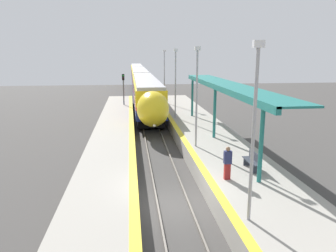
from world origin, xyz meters
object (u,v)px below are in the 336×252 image
Objects in this scene: platform_bench at (253,160)px; person_waiting at (228,163)px; lamppost_mid at (197,91)px; train at (140,79)px; lamppost_farthest at (164,73)px; lamppost_far at (175,79)px; lamppost_near at (254,124)px; railway_signal at (124,90)px.

person_waiting is (-1.69, -1.16, 0.34)m from platform_bench.
train is at bearing 93.21° from lamppost_mid.
lamppost_farthest is at bearing 90.81° from person_waiting.
person_waiting is at bearing -145.53° from platform_bench.
lamppost_far and lamppost_farthest have the same top height.
platform_bench is 0.26× the size of lamppost_near.
lamppost_mid is at bearing -86.79° from train.
railway_signal is 0.73× the size of lamppost_far.
lamppost_far is (0.00, 19.07, 0.00)m from lamppost_near.
lamppost_mid reaches higher than platform_bench.
train is at bearing 92.60° from lamppost_near.
person_waiting is at bearing -86.47° from lamppost_mid.
train is 49.86m from lamppost_near.
lamppost_near and lamppost_far have the same top height.
lamppost_far is (-2.04, 14.07, 3.03)m from platform_bench.
lamppost_near is at bearing -87.40° from train.
lamppost_mid reaches higher than train.
lamppost_far is at bearing -60.33° from railway_signal.
train is 46.00m from person_waiting.
person_waiting is 15.47m from lamppost_far.
railway_signal is 0.73× the size of lamppost_near.
platform_bench is 0.36× the size of railway_signal.
train is 40.35m from lamppost_mid.
lamppost_farthest is (0.00, 9.54, 0.00)m from lamppost_far.
lamppost_far reaches higher than railway_signal.
lamppost_far is (2.26, -30.69, 2.25)m from train.
lamppost_farthest is at bearing 90.00° from lamppost_far.
platform_bench is 23.89m from lamppost_farthest.
lamppost_mid and lamppost_farthest have the same top height.
lamppost_far is 9.54m from lamppost_farthest.
person_waiting is at bearing -89.19° from lamppost_farthest.
lamppost_far reaches higher than platform_bench.
railway_signal reaches higher than person_waiting.
lamppost_farthest is at bearing 94.94° from platform_bench.
train is at bearing 93.25° from person_waiting.
lamppost_near is at bearing -95.23° from person_waiting.
lamppost_near is 19.07m from lamppost_far.
railway_signal reaches higher than train.
railway_signal is (-2.57, -22.22, 0.49)m from train.
lamppost_farthest is (4.82, 1.07, 1.76)m from railway_signal.
platform_bench is 0.26× the size of lamppost_mid.
train is 22.37m from railway_signal.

